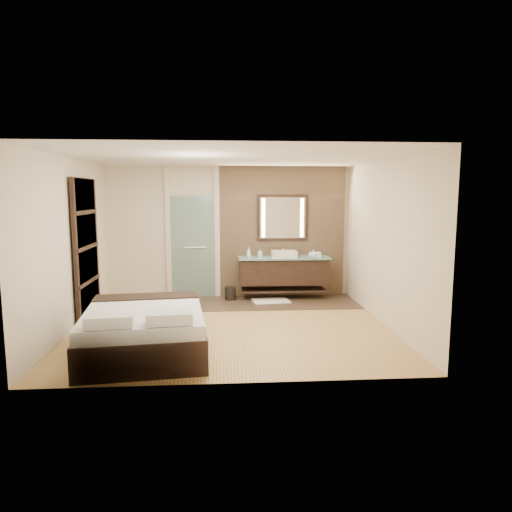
{
  "coord_description": "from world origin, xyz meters",
  "views": [
    {
      "loc": [
        -0.11,
        -7.21,
        2.14
      ],
      "look_at": [
        0.44,
        0.6,
        1.07
      ],
      "focal_mm": 32.0,
      "sensor_mm": 36.0,
      "label": 1
    }
  ],
  "objects": [
    {
      "name": "stone_wall",
      "position": [
        1.1,
        2.21,
        1.35
      ],
      "size": [
        2.6,
        0.08,
        2.7
      ],
      "primitive_type": "cube",
      "color": "tan",
      "rests_on": "floor"
    },
    {
      "name": "bed",
      "position": [
        -1.19,
        -1.16,
        0.31
      ],
      "size": [
        1.77,
        2.12,
        0.75
      ],
      "rotation": [
        0.0,
        0.0,
        0.11
      ],
      "color": "black",
      "rests_on": "floor"
    },
    {
      "name": "bath_mat",
      "position": [
        0.81,
        1.67,
        0.02
      ],
      "size": [
        0.78,
        0.59,
        0.02
      ],
      "primitive_type": "cube",
      "rotation": [
        0.0,
        0.0,
        0.12
      ],
      "color": "white",
      "rests_on": "floor"
    },
    {
      "name": "floor",
      "position": [
        0.0,
        0.0,
        0.0
      ],
      "size": [
        5.0,
        5.0,
        0.0
      ],
      "primitive_type": "plane",
      "color": "olive",
      "rests_on": "ground"
    },
    {
      "name": "frosted_door",
      "position": [
        -0.75,
        2.2,
        1.14
      ],
      "size": [
        1.1,
        0.12,
        2.7
      ],
      "color": "#9DC7BF",
      "rests_on": "floor"
    },
    {
      "name": "shoji_partition",
      "position": [
        -2.43,
        0.6,
        1.21
      ],
      "size": [
        0.06,
        1.2,
        2.4
      ],
      "color": "black",
      "rests_on": "floor"
    },
    {
      "name": "tile_strip",
      "position": [
        0.6,
        1.6,
        0.01
      ],
      "size": [
        3.8,
        1.3,
        0.01
      ],
      "primitive_type": "cube",
      "color": "#3D2B21",
      "rests_on": "floor"
    },
    {
      "name": "soap_bottle_c",
      "position": [
        1.68,
        1.77,
        0.95
      ],
      "size": [
        0.16,
        0.16,
        0.16
      ],
      "primitive_type": "imported",
      "rotation": [
        0.0,
        0.0,
        0.36
      ],
      "color": "silver",
      "rests_on": "vanity"
    },
    {
      "name": "waste_bin",
      "position": [
        0.01,
        1.85,
        0.14
      ],
      "size": [
        0.23,
        0.23,
        0.28
      ],
      "primitive_type": "cylinder",
      "rotation": [
        0.0,
        0.0,
        -0.03
      ],
      "color": "black",
      "rests_on": "floor"
    },
    {
      "name": "vanity",
      "position": [
        1.1,
        1.92,
        0.58
      ],
      "size": [
        1.85,
        0.55,
        0.88
      ],
      "color": "black",
      "rests_on": "stone_wall"
    },
    {
      "name": "tissue_box",
      "position": [
        1.77,
        1.84,
        0.92
      ],
      "size": [
        0.14,
        0.14,
        0.1
      ],
      "primitive_type": "cube",
      "rotation": [
        0.0,
        0.0,
        0.18
      ],
      "color": "white",
      "rests_on": "vanity"
    },
    {
      "name": "soap_bottle_a",
      "position": [
        0.38,
        1.91,
        0.97
      ],
      "size": [
        0.11,
        0.11,
        0.21
      ],
      "primitive_type": "imported",
      "rotation": [
        0.0,
        0.0,
        -0.43
      ],
      "color": "white",
      "rests_on": "vanity"
    },
    {
      "name": "soap_bottle_b",
      "position": [
        0.62,
        1.93,
        0.95
      ],
      "size": [
        0.09,
        0.09,
        0.17
      ],
      "primitive_type": "imported",
      "rotation": [
        0.0,
        0.0,
        0.14
      ],
      "color": "#B2B2B2",
      "rests_on": "vanity"
    },
    {
      "name": "cup",
      "position": [
        1.67,
        1.93,
        0.91
      ],
      "size": [
        0.12,
        0.12,
        0.09
      ],
      "primitive_type": "imported",
      "rotation": [
        0.0,
        0.0,
        -0.03
      ],
      "color": "silver",
      "rests_on": "vanity"
    },
    {
      "name": "mirror_unit",
      "position": [
        1.1,
        2.16,
        1.65
      ],
      "size": [
        1.06,
        0.04,
        0.96
      ],
      "color": "black",
      "rests_on": "stone_wall"
    }
  ]
}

